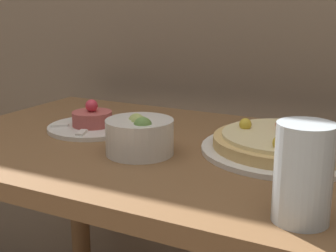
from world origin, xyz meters
name	(u,v)px	position (x,y,z in m)	size (l,w,h in m)	color
dining_table	(171,201)	(0.00, 0.32, 0.61)	(1.05, 0.64, 0.74)	brown
pizza_plate	(285,144)	(0.23, 0.38, 0.76)	(0.34, 0.34, 0.06)	silver
tartare_plate	(92,123)	(-0.22, 0.35, 0.75)	(0.21, 0.21, 0.07)	silver
small_bowl	(140,136)	(-0.03, 0.24, 0.77)	(0.14, 0.14, 0.08)	silver
drinking_glass	(303,173)	(0.32, 0.09, 0.81)	(0.08, 0.08, 0.14)	silver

